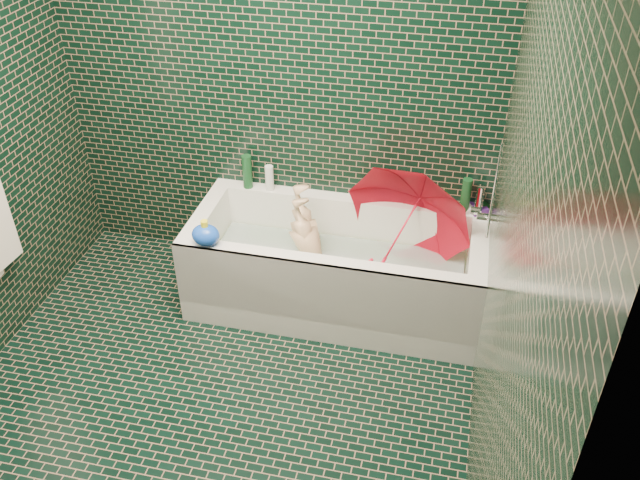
% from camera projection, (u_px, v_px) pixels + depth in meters
% --- Properties ---
extents(floor, '(2.80, 2.80, 0.00)m').
position_uv_depth(floor, '(208.00, 416.00, 3.43)').
color(floor, black).
rests_on(floor, ground).
extents(wall_back, '(2.80, 0.00, 2.80)m').
position_uv_depth(wall_back, '(274.00, 78.00, 3.83)').
color(wall_back, black).
rests_on(wall_back, floor).
extents(wall_right, '(0.00, 2.80, 2.80)m').
position_uv_depth(wall_right, '(510.00, 251.00, 2.47)').
color(wall_right, black).
rests_on(wall_right, floor).
extents(bathtub, '(1.70, 0.75, 0.55)m').
position_uv_depth(bathtub, '(335.00, 276.00, 4.03)').
color(bathtub, white).
rests_on(bathtub, floor).
extents(bath_mat, '(1.35, 0.47, 0.01)m').
position_uv_depth(bath_mat, '(336.00, 281.00, 4.08)').
color(bath_mat, green).
rests_on(bath_mat, bathtub).
extents(water, '(1.48, 0.53, 0.00)m').
position_uv_depth(water, '(336.00, 262.00, 3.99)').
color(water, silver).
rests_on(water, bathtub).
extents(faucet, '(0.18, 0.19, 0.55)m').
position_uv_depth(faucet, '(488.00, 212.00, 3.57)').
color(faucet, silver).
rests_on(faucet, wall_right).
extents(child, '(0.90, 0.44, 0.34)m').
position_uv_depth(child, '(312.00, 253.00, 4.05)').
color(child, '#E3B98E').
rests_on(child, bathtub).
extents(umbrella, '(1.00, 1.00, 0.88)m').
position_uv_depth(umbrella, '(401.00, 231.00, 3.82)').
color(umbrella, red).
rests_on(umbrella, bathtub).
extents(soap_bottle_a, '(0.11, 0.11, 0.24)m').
position_uv_depth(soap_bottle_a, '(470.00, 215.00, 3.95)').
color(soap_bottle_a, white).
rests_on(soap_bottle_a, bathtub).
extents(soap_bottle_b, '(0.11, 0.12, 0.19)m').
position_uv_depth(soap_bottle_b, '(482.00, 216.00, 3.94)').
color(soap_bottle_b, '#482078').
rests_on(soap_bottle_b, bathtub).
extents(soap_bottle_c, '(0.15, 0.15, 0.16)m').
position_uv_depth(soap_bottle_c, '(478.00, 213.00, 3.97)').
color(soap_bottle_c, '#12411E').
rests_on(soap_bottle_c, bathtub).
extents(bottle_right_tall, '(0.06, 0.06, 0.22)m').
position_uv_depth(bottle_right_tall, '(466.00, 196.00, 3.91)').
color(bottle_right_tall, '#12411E').
rests_on(bottle_right_tall, bathtub).
extents(bottle_right_pump, '(0.06, 0.06, 0.19)m').
position_uv_depth(bottle_right_pump, '(480.00, 201.00, 3.90)').
color(bottle_right_pump, silver).
rests_on(bottle_right_pump, bathtub).
extents(bottle_left_tall, '(0.08, 0.08, 0.22)m').
position_uv_depth(bottle_left_tall, '(247.00, 172.00, 4.15)').
color(bottle_left_tall, '#12411E').
rests_on(bottle_left_tall, bathtub).
extents(bottle_left_short, '(0.05, 0.05, 0.16)m').
position_uv_depth(bottle_left_short, '(269.00, 178.00, 4.14)').
color(bottle_left_short, white).
rests_on(bottle_left_short, bathtub).
extents(rubber_duck, '(0.12, 0.10, 0.09)m').
position_uv_depth(rubber_duck, '(440.00, 201.00, 4.00)').
color(rubber_duck, yellow).
rests_on(rubber_duck, bathtub).
extents(bath_toy, '(0.18, 0.16, 0.15)m').
position_uv_depth(bath_toy, '(206.00, 235.00, 3.67)').
color(bath_toy, blue).
rests_on(bath_toy, bathtub).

